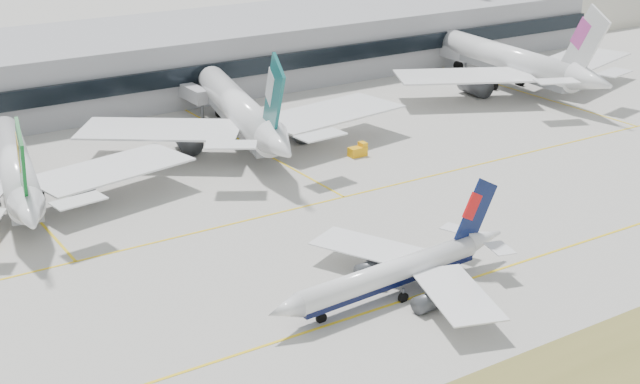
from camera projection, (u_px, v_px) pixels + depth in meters
ground at (398, 281)px, 122.70m from camera, size 3000.00×3000.00×0.00m
taxiing_airliner at (397, 272)px, 117.85m from camera, size 40.13×34.81×13.48m
widebody_eva at (16, 171)px, 147.67m from camera, size 57.96×57.43×20.99m
widebody_cathay at (241, 113)px, 177.30m from camera, size 65.14×64.90×23.87m
widebody_china_air at (511, 62)px, 217.96m from camera, size 69.03×67.77×24.68m
terminal at (102, 66)px, 209.94m from camera, size 280.00×43.10×15.00m
hangar at (516, 20)px, 306.47m from camera, size 91.00×60.00×60.00m
gse_c at (358, 151)px, 171.79m from camera, size 3.55×2.00×2.60m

